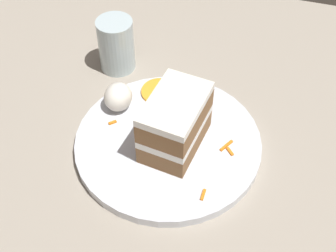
% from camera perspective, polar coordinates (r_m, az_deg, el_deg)
% --- Properties ---
extents(ground_plane, '(6.00, 6.00, 0.00)m').
position_cam_1_polar(ground_plane, '(0.69, -2.64, -6.87)').
color(ground_plane, black).
rests_on(ground_plane, ground).
extents(dining_table, '(1.00, 1.07, 0.02)m').
position_cam_1_polar(dining_table, '(0.68, -2.67, -6.32)').
color(dining_table, gray).
rests_on(dining_table, ground).
extents(plate, '(0.28, 0.28, 0.02)m').
position_cam_1_polar(plate, '(0.69, -0.00, -2.09)').
color(plate, silver).
rests_on(plate, dining_table).
extents(cake_slice, '(0.12, 0.08, 0.09)m').
position_cam_1_polar(cake_slice, '(0.65, 0.88, 0.41)').
color(cake_slice, brown).
rests_on(cake_slice, plate).
extents(cream_dollop, '(0.05, 0.04, 0.04)m').
position_cam_1_polar(cream_dollop, '(0.72, -6.09, 3.56)').
color(cream_dollop, white).
rests_on(cream_dollop, plate).
extents(orange_garnish, '(0.06, 0.06, 0.00)m').
position_cam_1_polar(orange_garnish, '(0.75, -1.02, 4.22)').
color(orange_garnish, orange).
rests_on(orange_garnish, plate).
extents(carrot_shreds_scatter, '(0.17, 0.19, 0.00)m').
position_cam_1_polar(carrot_shreds_scatter, '(0.69, 4.27, -1.99)').
color(carrot_shreds_scatter, orange).
rests_on(carrot_shreds_scatter, plate).
extents(drinking_glass, '(0.06, 0.06, 0.09)m').
position_cam_1_polar(drinking_glass, '(0.81, -6.29, 9.45)').
color(drinking_glass, silver).
rests_on(drinking_glass, dining_table).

